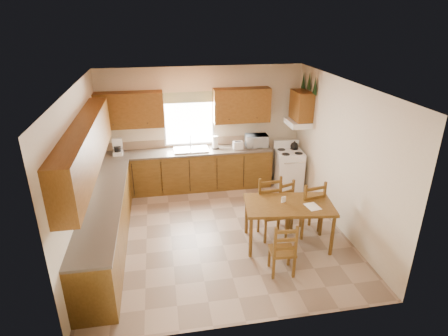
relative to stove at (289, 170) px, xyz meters
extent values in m
plane|color=gray|center=(-1.88, -1.60, -0.43)|extent=(4.50, 4.50, 0.00)
plane|color=brown|center=(-1.88, -1.60, 2.27)|extent=(4.50, 4.50, 0.00)
plane|color=beige|center=(-4.13, -1.60, 0.92)|extent=(4.50, 4.50, 0.00)
plane|color=beige|center=(0.37, -1.60, 0.92)|extent=(4.50, 4.50, 0.00)
plane|color=beige|center=(-1.88, 0.65, 0.92)|extent=(4.50, 4.50, 0.00)
plane|color=beige|center=(-1.88, -3.85, 0.92)|extent=(4.50, 4.50, 0.00)
cube|color=brown|center=(-2.25, 0.35, 0.01)|extent=(3.75, 0.60, 0.88)
cube|color=brown|center=(-3.83, -1.75, 0.01)|extent=(0.60, 3.60, 0.88)
cube|color=brown|center=(-2.25, 0.35, 0.47)|extent=(3.75, 0.63, 0.04)
cube|color=brown|center=(-3.83, -1.75, 0.47)|extent=(0.63, 3.60, 0.04)
cube|color=#91765B|center=(-2.25, 0.64, 0.58)|extent=(3.75, 0.01, 0.18)
cube|color=brown|center=(-3.43, 0.48, 1.43)|extent=(1.41, 0.33, 0.75)
cube|color=brown|center=(-1.02, 0.48, 1.43)|extent=(1.25, 0.33, 0.75)
cube|color=brown|center=(-3.96, -1.75, 1.43)|extent=(0.33, 3.60, 0.75)
cube|color=brown|center=(0.20, 0.05, 1.47)|extent=(0.33, 0.62, 0.62)
cube|color=white|center=(0.15, 0.05, 1.09)|extent=(0.44, 0.62, 0.12)
cube|color=white|center=(-2.18, 0.62, 1.12)|extent=(1.13, 0.02, 1.18)
cube|color=white|center=(-2.18, 0.61, 1.12)|extent=(1.05, 0.01, 1.10)
cube|color=#4F6B3C|center=(-2.18, 0.59, 1.62)|extent=(1.19, 0.01, 0.24)
cube|color=silver|center=(-2.18, 0.35, 0.51)|extent=(0.75, 0.45, 0.04)
cone|color=black|center=(0.33, -0.27, 1.95)|extent=(0.22, 0.22, 0.36)
cone|color=black|center=(0.33, 0.05, 1.99)|extent=(0.22, 0.22, 0.36)
cone|color=black|center=(0.33, 0.37, 1.95)|extent=(0.22, 0.22, 0.36)
cube|color=white|center=(0.00, 0.00, 0.00)|extent=(0.63, 0.64, 0.86)
cube|color=white|center=(-3.75, 0.36, 0.64)|extent=(0.22, 0.25, 0.31)
cylinder|color=white|center=(-1.63, 0.38, 0.63)|extent=(0.16, 0.16, 0.29)
cube|color=white|center=(-1.13, 0.26, 0.58)|extent=(0.22, 0.15, 0.17)
imported|color=white|center=(-0.69, 0.35, 0.63)|extent=(0.47, 0.35, 0.27)
cube|color=brown|center=(-0.77, -2.17, -0.04)|extent=(1.57, 1.03, 0.79)
cube|color=brown|center=(-1.11, -2.90, 0.02)|extent=(0.40, 0.39, 0.90)
cube|color=brown|center=(-0.31, -1.89, 0.10)|extent=(0.51, 0.49, 1.06)
cube|color=brown|center=(-0.52, -1.61, 0.00)|extent=(0.46, 0.45, 0.86)
cube|color=brown|center=(-0.96, -1.90, 0.11)|extent=(0.48, 0.46, 1.07)
cube|color=white|center=(-0.42, -2.33, 0.36)|extent=(0.24, 0.30, 0.00)
cube|color=white|center=(-0.85, -2.10, 0.41)|extent=(0.08, 0.04, 0.11)
camera|label=1|loc=(-2.82, -7.45, 3.37)|focal=30.00mm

